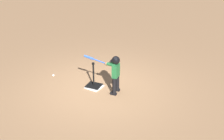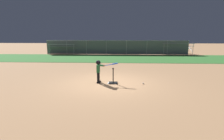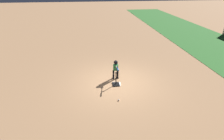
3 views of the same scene
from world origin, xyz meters
name	(u,v)px [view 1 (image 1 of 3)]	position (x,y,z in m)	size (l,w,h in m)	color
ground_plane	(99,89)	(0.00, 0.00, 0.00)	(90.00, 90.00, 0.00)	#AD7F56
home_plate	(94,87)	(0.17, -0.05, 0.01)	(0.44, 0.44, 0.02)	white
batting_tee	(94,83)	(0.20, -0.09, 0.11)	(0.42, 0.38, 0.76)	black
batter_child	(115,70)	(-0.50, 0.00, 0.71)	(1.08, 0.35, 1.12)	black
baseball	(53,75)	(1.65, -0.17, 0.04)	(0.07, 0.07, 0.07)	white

